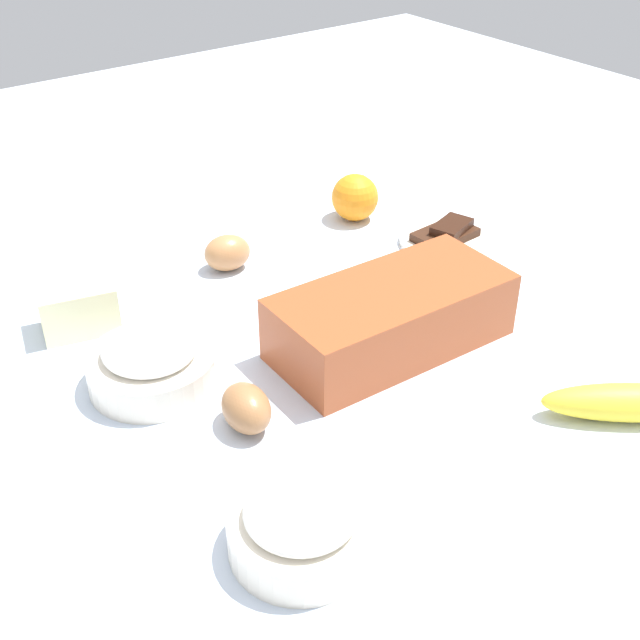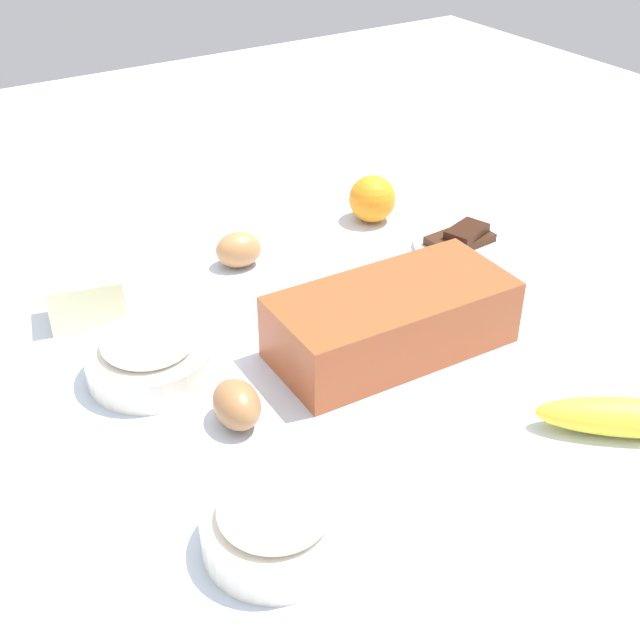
# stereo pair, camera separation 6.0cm
# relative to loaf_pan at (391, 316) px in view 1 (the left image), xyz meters

# --- Properties ---
(ground_plane) EXTENTS (2.40, 2.40, 0.02)m
(ground_plane) POSITION_rel_loaf_pan_xyz_m (-0.07, 0.04, -0.05)
(ground_plane) COLOR silver
(loaf_pan) EXTENTS (0.28, 0.14, 0.08)m
(loaf_pan) POSITION_rel_loaf_pan_xyz_m (0.00, 0.00, 0.00)
(loaf_pan) COLOR #9E4723
(loaf_pan) RESTS_ON ground_plane
(flour_bowl) EXTENTS (0.13, 0.13, 0.06)m
(flour_bowl) POSITION_rel_loaf_pan_xyz_m (-0.26, -0.19, -0.01)
(flour_bowl) COLOR silver
(flour_bowl) RESTS_ON ground_plane
(sugar_bowl) EXTENTS (0.14, 0.14, 0.07)m
(sugar_bowl) POSITION_rel_loaf_pan_xyz_m (-0.26, 0.10, -0.01)
(sugar_bowl) COLOR silver
(sugar_bowl) RESTS_ON ground_plane
(banana) EXTENTS (0.18, 0.15, 0.04)m
(banana) POSITION_rel_loaf_pan_xyz_m (0.12, -0.25, -0.02)
(banana) COLOR yellow
(banana) RESTS_ON ground_plane
(orange_fruit) EXTENTS (0.07, 0.07, 0.07)m
(orange_fruit) POSITION_rel_loaf_pan_xyz_m (0.18, 0.29, -0.01)
(orange_fruit) COLOR orange
(orange_fruit) RESTS_ON ground_plane
(butter_block) EXTENTS (0.10, 0.08, 0.06)m
(butter_block) POSITION_rel_loaf_pan_xyz_m (-0.28, 0.25, -0.01)
(butter_block) COLOR #F4EDB2
(butter_block) RESTS_ON ground_plane
(egg_near_butter) EXTENTS (0.06, 0.07, 0.05)m
(egg_near_butter) POSITION_rel_loaf_pan_xyz_m (-0.21, -0.02, -0.02)
(egg_near_butter) COLOR #9B683F
(egg_near_butter) RESTS_ON ground_plane
(egg_beside_bowl) EXTENTS (0.07, 0.06, 0.05)m
(egg_beside_bowl) POSITION_rel_loaf_pan_xyz_m (-0.06, 0.27, -0.02)
(egg_beside_bowl) COLOR #B27848
(egg_beside_bowl) RESTS_ON ground_plane
(chocolate_plate) EXTENTS (0.13, 0.13, 0.03)m
(chocolate_plate) POSITION_rel_loaf_pan_xyz_m (0.23, 0.15, -0.03)
(chocolate_plate) COLOR silver
(chocolate_plate) RESTS_ON ground_plane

